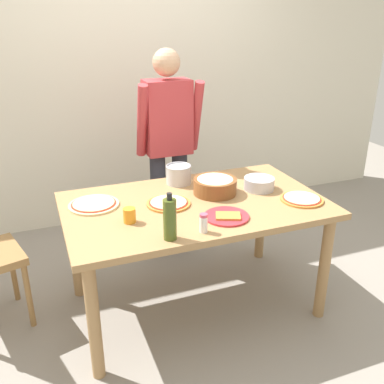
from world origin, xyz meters
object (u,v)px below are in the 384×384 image
Objects in this scene: cup_orange at (129,215)px; salt_shaker at (204,223)px; dining_table at (195,216)px; plate_with_slice at (227,216)px; steel_pot at (179,174)px; pizza_second_cooked at (302,199)px; popcorn_bowl at (215,184)px; pizza_cooked_on_tray at (169,203)px; mixing_bowl_steel at (259,184)px; pizza_raw_on_board at (94,204)px; person_cook at (168,142)px; olive_oil_bottle at (170,219)px.

cup_orange is 0.80× the size of salt_shaker.
plate_with_slice is (0.09, -0.27, 0.10)m from dining_table.
steel_pot is 0.73m from salt_shaker.
cup_orange is at bearing 175.45° from pizza_second_cooked.
popcorn_bowl is at bearing 147.04° from pizza_second_cooked.
pizza_cooked_on_tray is 1.35× the size of mixing_bowl_steel.
cup_orange is at bearing 165.09° from plate_with_slice.
plate_with_slice reaches higher than pizza_cooked_on_tray.
popcorn_bowl is (0.34, 0.06, 0.05)m from pizza_cooked_on_tray.
pizza_second_cooked is 2.52× the size of salt_shaker.
salt_shaker reaches higher than plate_with_slice.
dining_table is 6.15× the size of plate_with_slice.
popcorn_bowl reaches higher than plate_with_slice.
mixing_bowl_steel is 1.89× the size of salt_shaker.
pizza_cooked_on_tray is 0.39m from plate_with_slice.
dining_table is at bearing -92.43° from steel_pot.
pizza_raw_on_board reaches higher than dining_table.
salt_shaker reaches higher than pizza_second_cooked.
popcorn_bowl is 0.30m from mixing_bowl_steel.
pizza_cooked_on_tray is at bearing 170.37° from dining_table.
dining_table is at bearing -95.90° from person_cook.
person_cook is at bearing 119.34° from mixing_bowl_steel.
person_cook reaches higher than olive_oil_bottle.
olive_oil_bottle is 2.42× the size of salt_shaker.
cup_orange is (-0.52, -0.88, -0.14)m from person_cook.
plate_with_slice is 0.41m from olive_oil_bottle.
salt_shaker is (-0.11, -0.72, -0.01)m from steel_pot.
steel_pot reaches higher than mixing_bowl_steel.
person_cook is at bearing 90.78° from plate_with_slice.
mixing_bowl_steel is at bearing 10.74° from cup_orange.
popcorn_bowl is 1.40× the size of mixing_bowl_steel.
person_cook reaches higher than salt_shaker.
mixing_bowl_steel is 0.72m from salt_shaker.
olive_oil_bottle is at bearing -162.43° from plate_with_slice.
dining_table is 0.30m from plate_with_slice.
person_cook is 19.06× the size of cup_orange.
steel_pot reaches higher than dining_table.
steel_pot is (-0.46, 0.29, 0.03)m from mixing_bowl_steel.
dining_table is 0.25m from popcorn_bowl.
dining_table is 9.22× the size of steel_pot.
person_cook is 6.23× the size of plate_with_slice.
steel_pot reaches higher than pizza_second_cooked.
pizza_cooked_on_tray is at bearing -18.91° from pizza_raw_on_board.
cup_orange is at bearing -164.23° from dining_table.
salt_shaker is (0.19, 0.01, -0.06)m from olive_oil_bottle.
olive_oil_bottle is 0.79m from steel_pot.
pizza_raw_on_board and pizza_second_cooked have the same top height.
pizza_cooked_on_tray is 1.55× the size of steel_pot.
pizza_raw_on_board is at bearing 173.62° from popcorn_bowl.
mixing_bowl_steel reaches higher than dining_table.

